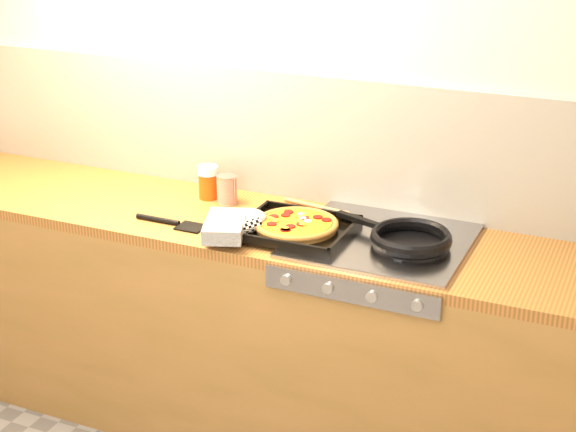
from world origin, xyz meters
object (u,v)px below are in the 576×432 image
at_px(pizza_on_tray, 277,225).
at_px(tomato_can, 227,190).
at_px(juice_glass, 208,182).
at_px(frying_pan, 409,239).

relative_size(pizza_on_tray, tomato_can, 4.46).
bearing_deg(tomato_can, juice_glass, 167.29).
relative_size(tomato_can, juice_glass, 0.85).
xyz_separation_m(frying_pan, tomato_can, (-0.78, 0.15, 0.02)).
height_order(frying_pan, juice_glass, juice_glass).
bearing_deg(pizza_on_tray, tomato_can, 145.24).
xyz_separation_m(pizza_on_tray, tomato_can, (-0.32, 0.22, 0.01)).
distance_m(pizza_on_tray, frying_pan, 0.47).
relative_size(frying_pan, tomato_can, 4.29).
xyz_separation_m(frying_pan, juice_glass, (-0.87, 0.17, 0.03)).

